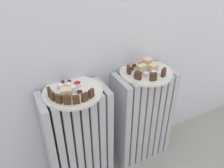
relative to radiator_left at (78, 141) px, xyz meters
The scene contains 34 objects.
radiator_left is the anchor object (origin of this frame).
radiator_right 0.38m from the radiator_left, ahead, with size 0.32×0.17×0.57m.
plate_left 0.30m from the radiator_left, 135.00° to the left, with size 0.26×0.26×0.01m, color silver.
plate_right 0.48m from the radiator_left, ahead, with size 0.26×0.26×0.01m, color silver.
dark_cake_slice_left_0 0.34m from the radiator_left, behind, with size 0.03×0.01×0.04m, color #472B19.
dark_cake_slice_left_1 0.34m from the radiator_left, 162.57° to the right, with size 0.03×0.01×0.04m, color #472B19.
dark_cake_slice_left_2 0.34m from the radiator_left, 141.56° to the right, with size 0.03×0.01×0.04m, color #472B19.
dark_cake_slice_left_3 0.34m from the radiator_left, 120.56° to the right, with size 0.03×0.01×0.04m, color #472B19.
dark_cake_slice_left_4 0.34m from the radiator_left, 99.56° to the right, with size 0.03×0.01×0.04m, color #472B19.
dark_cake_slice_left_5 0.34m from the radiator_left, 78.56° to the right, with size 0.03×0.01×0.04m, color #472B19.
dark_cake_slice_left_6 0.34m from the radiator_left, 57.56° to the right, with size 0.03×0.01×0.04m, color #472B19.
marble_cake_slice_left_0 0.33m from the radiator_left, 129.72° to the right, with size 0.05×0.04×0.05m, color beige.
turkish_delight_left_0 0.31m from the radiator_left, 88.08° to the right, with size 0.02×0.02×0.02m, color white.
turkish_delight_left_1 0.32m from the radiator_left, 141.16° to the left, with size 0.02×0.02×0.02m, color white.
turkish_delight_left_2 0.32m from the radiator_left, behind, with size 0.02×0.02×0.02m, color white.
turkish_delight_left_3 0.31m from the radiator_left, 106.26° to the left, with size 0.02×0.02×0.02m, color white.
medjool_date_left_0 0.32m from the radiator_left, 85.55° to the left, with size 0.02×0.02×0.02m, color #3D1E0F.
medjool_date_left_1 0.32m from the radiator_left, 106.51° to the left, with size 0.03×0.02×0.02m, color #3D1E0F.
medjool_date_left_2 0.31m from the radiator_left, 57.04° to the right, with size 0.03×0.02×0.01m, color #3D1E0F.
jam_bowl_left 0.31m from the radiator_left, 37.21° to the left, with size 0.04×0.04×0.02m.
dark_cake_slice_right_0 0.44m from the radiator_left, ahead, with size 0.03×0.02×0.04m, color #472B19.
dark_cake_slice_right_1 0.44m from the radiator_left, ahead, with size 0.03×0.02×0.04m, color #472B19.
dark_cake_slice_right_2 0.49m from the radiator_left, 13.48° to the right, with size 0.03×0.02×0.04m, color #472B19.
dark_cake_slice_right_3 0.54m from the radiator_left, ahead, with size 0.03×0.02×0.04m, color #472B19.
marble_cake_slice_right_0 0.52m from the radiator_left, ahead, with size 0.04×0.03×0.04m, color beige.
marble_cake_slice_right_1 0.48m from the radiator_left, ahead, with size 0.04×0.03×0.04m, color beige.
marble_cake_slice_right_2 0.53m from the radiator_left, ahead, with size 0.04×0.04×0.04m, color beige.
turkish_delight_right_1 0.50m from the radiator_left, ahead, with size 0.02×0.02×0.02m, color white.
turkish_delight_right_2 0.47m from the radiator_left, ahead, with size 0.02×0.02×0.02m, color white.
medjool_date_right_0 0.45m from the radiator_left, ahead, with size 0.03×0.02×0.02m, color #3D1E0F.
medjool_date_right_1 0.47m from the radiator_left, 11.20° to the left, with size 0.03×0.02×0.02m, color #3D1E0F.
medjool_date_right_2 0.44m from the radiator_left, ahead, with size 0.03×0.02×0.01m, color #3D1E0F.
jam_bowl_right 0.49m from the radiator_left, ahead, with size 0.04×0.04×0.02m.
fork 0.48m from the radiator_left, ahead, with size 0.04×0.09×0.00m.
Camera 1 is at (-0.40, -0.51, 1.11)m, focal length 35.74 mm.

